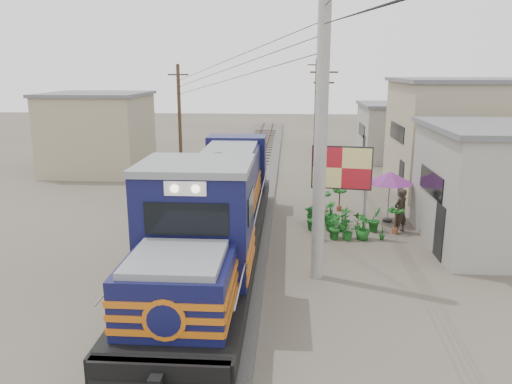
# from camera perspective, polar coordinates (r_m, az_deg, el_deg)

# --- Properties ---
(ground) EXTENTS (120.00, 120.00, 0.00)m
(ground) POSITION_cam_1_polar(r_m,az_deg,el_deg) (17.54, -4.79, -8.65)
(ground) COLOR #473F35
(ground) RESTS_ON ground
(ballast) EXTENTS (3.60, 70.00, 0.16)m
(ballast) POSITION_cam_1_polar(r_m,az_deg,el_deg) (26.95, -1.67, -0.31)
(ballast) COLOR #595651
(ballast) RESTS_ON ground
(track) EXTENTS (1.15, 70.00, 0.12)m
(track) POSITION_cam_1_polar(r_m,az_deg,el_deg) (26.91, -1.68, 0.06)
(track) COLOR #51331E
(track) RESTS_ON ground
(locomotive) EXTENTS (3.07, 16.74, 4.15)m
(locomotive) POSITION_cam_1_polar(r_m,az_deg,el_deg) (17.78, -4.48, -2.19)
(locomotive) COLOR black
(locomotive) RESTS_ON ground
(utility_pole_main) EXTENTS (0.40, 0.40, 10.00)m
(utility_pole_main) POSITION_cam_1_polar(r_m,az_deg,el_deg) (15.62, 7.46, 7.49)
(utility_pole_main) COLOR #9E9B93
(utility_pole_main) RESTS_ON ground
(wooden_pole_mid) EXTENTS (1.60, 0.24, 7.00)m
(wooden_pole_mid) POSITION_cam_1_polar(r_m,az_deg,el_deg) (30.22, 7.62, 8.06)
(wooden_pole_mid) COLOR #4C3826
(wooden_pole_mid) RESTS_ON ground
(wooden_pole_far) EXTENTS (1.60, 0.24, 7.50)m
(wooden_pole_far) POSITION_cam_1_polar(r_m,az_deg,el_deg) (44.14, 6.86, 10.25)
(wooden_pole_far) COLOR #4C3826
(wooden_pole_far) RESTS_ON ground
(wooden_pole_left) EXTENTS (1.60, 0.24, 7.00)m
(wooden_pole_left) POSITION_cam_1_polar(r_m,az_deg,el_deg) (34.95, -8.74, 8.81)
(wooden_pole_left) COLOR #4C3826
(wooden_pole_left) RESTS_ON ground
(power_lines) EXTENTS (9.65, 19.00, 3.30)m
(power_lines) POSITION_cam_1_polar(r_m,az_deg,el_deg) (24.65, -2.49, 15.90)
(power_lines) COLOR black
(power_lines) RESTS_ON ground
(shophouse_mid) EXTENTS (8.40, 7.35, 6.20)m
(shophouse_mid) POSITION_cam_1_polar(r_m,az_deg,el_deg) (29.94, 23.37, 5.90)
(shophouse_mid) COLOR gray
(shophouse_mid) RESTS_ON ground
(shophouse_back) EXTENTS (6.30, 6.30, 4.20)m
(shophouse_back) POSITION_cam_1_polar(r_m,az_deg,el_deg) (39.21, 16.38, 6.65)
(shophouse_back) COLOR gray
(shophouse_back) RESTS_ON ground
(shophouse_left) EXTENTS (6.30, 6.30, 5.20)m
(shophouse_left) POSITION_cam_1_polar(r_m,az_deg,el_deg) (34.60, -17.56, 6.50)
(shophouse_left) COLOR gray
(shophouse_left) RESTS_ON ground
(billboard) EXTENTS (2.40, 0.48, 3.73)m
(billboard) POSITION_cam_1_polar(r_m,az_deg,el_deg) (20.30, 9.77, 2.48)
(billboard) COLOR #99999E
(billboard) RESTS_ON ground
(market_umbrella) EXTENTS (2.34, 2.34, 2.29)m
(market_umbrella) POSITION_cam_1_polar(r_m,az_deg,el_deg) (22.83, 15.08, 1.58)
(market_umbrella) COLOR black
(market_umbrella) RESTS_ON ground
(vendor) EXTENTS (0.82, 0.77, 1.88)m
(vendor) POSITION_cam_1_polar(r_m,az_deg,el_deg) (21.71, 16.18, -2.07)
(vendor) COLOR black
(vendor) RESTS_ON ground
(plant_nursery) EXTENTS (3.34, 3.00, 1.07)m
(plant_nursery) POSITION_cam_1_polar(r_m,az_deg,el_deg) (21.38, 9.14, -3.23)
(plant_nursery) COLOR #1A5B1D
(plant_nursery) RESTS_ON ground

